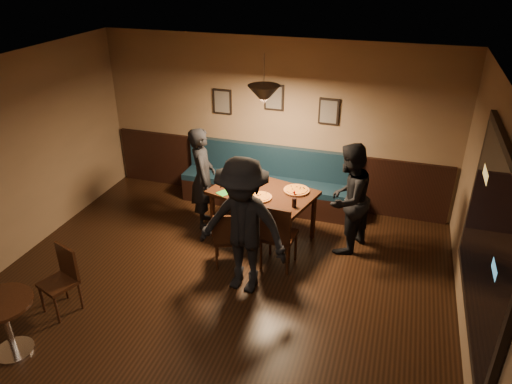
% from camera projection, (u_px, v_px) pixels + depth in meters
% --- Properties ---
extents(floor, '(7.00, 7.00, 0.00)m').
position_uv_depth(floor, '(192.00, 330.00, 5.61)').
color(floor, black).
rests_on(floor, ground).
extents(ceiling, '(7.00, 7.00, 0.00)m').
position_uv_depth(ceiling, '(173.00, 97.00, 4.33)').
color(ceiling, silver).
rests_on(ceiling, ground).
extents(wall_back, '(6.00, 0.00, 6.00)m').
position_uv_depth(wall_back, '(274.00, 123.00, 7.94)').
color(wall_back, '#8C704F').
rests_on(wall_back, ground).
extents(wall_right, '(0.00, 7.00, 7.00)m').
position_uv_depth(wall_right, '(497.00, 283.00, 4.17)').
color(wall_right, '#8C704F').
rests_on(wall_right, ground).
extents(wainscot, '(5.88, 0.06, 1.00)m').
position_uv_depth(wainscot, '(273.00, 173.00, 8.33)').
color(wainscot, black).
rests_on(wainscot, ground).
extents(booth_bench, '(3.00, 0.60, 1.00)m').
position_uv_depth(booth_bench, '(268.00, 179.00, 8.10)').
color(booth_bench, '#0F232D').
rests_on(booth_bench, ground).
extents(window_frame, '(0.06, 2.56, 1.86)m').
position_uv_depth(window_frame, '(488.00, 242.00, 4.56)').
color(window_frame, black).
rests_on(window_frame, wall_right).
extents(window_glass, '(0.00, 2.40, 2.40)m').
position_uv_depth(window_glass, '(485.00, 242.00, 4.57)').
color(window_glass, black).
rests_on(window_glass, wall_right).
extents(picture_left, '(0.32, 0.04, 0.42)m').
position_uv_depth(picture_left, '(222.00, 102.00, 8.02)').
color(picture_left, black).
rests_on(picture_left, wall_back).
extents(picture_center, '(0.32, 0.04, 0.42)m').
position_uv_depth(picture_center, '(274.00, 97.00, 7.71)').
color(picture_center, black).
rests_on(picture_center, wall_back).
extents(picture_right, '(0.32, 0.04, 0.42)m').
position_uv_depth(picture_right, '(329.00, 111.00, 7.54)').
color(picture_right, black).
rests_on(picture_right, wall_back).
extents(pendant_lamp, '(0.44, 0.44, 0.25)m').
position_uv_depth(pendant_lamp, '(264.00, 95.00, 6.40)').
color(pendant_lamp, black).
rests_on(pendant_lamp, ceiling).
extents(dining_table, '(1.67, 1.30, 0.79)m').
position_uv_depth(dining_table, '(263.00, 214.00, 7.25)').
color(dining_table, black).
rests_on(dining_table, floor).
extents(chair_near_left, '(0.49, 0.49, 0.87)m').
position_uv_depth(chair_near_left, '(228.00, 237.00, 6.62)').
color(chair_near_left, black).
rests_on(chair_near_left, floor).
extents(chair_near_right, '(0.48, 0.48, 1.01)m').
position_uv_depth(chair_near_right, '(279.00, 234.00, 6.55)').
color(chair_near_right, black).
rests_on(chair_near_right, floor).
extents(diner_left, '(0.59, 0.70, 1.63)m').
position_uv_depth(diner_left, '(203.00, 178.00, 7.41)').
color(diner_left, black).
rests_on(diner_left, floor).
extents(diner_right, '(0.89, 0.98, 1.66)m').
position_uv_depth(diner_right, '(348.00, 199.00, 6.77)').
color(diner_right, black).
rests_on(diner_right, floor).
extents(diner_front, '(1.27, 0.83, 1.85)m').
position_uv_depth(diner_front, '(243.00, 227.00, 5.92)').
color(diner_front, black).
rests_on(diner_front, floor).
extents(pizza_a, '(0.47, 0.47, 0.04)m').
position_uv_depth(pizza_a, '(237.00, 181.00, 7.32)').
color(pizza_a, orange).
rests_on(pizza_a, dining_table).
extents(pizza_b, '(0.42, 0.42, 0.04)m').
position_uv_depth(pizza_b, '(260.00, 197.00, 6.86)').
color(pizza_b, '#C76E25').
rests_on(pizza_b, dining_table).
extents(pizza_c, '(0.42, 0.42, 0.04)m').
position_uv_depth(pizza_c, '(296.00, 190.00, 7.05)').
color(pizza_c, orange).
rests_on(pizza_c, dining_table).
extents(soda_glass, '(0.08, 0.08, 0.14)m').
position_uv_depth(soda_glass, '(294.00, 203.00, 6.61)').
color(soda_glass, black).
rests_on(soda_glass, dining_table).
extents(tabasco_bottle, '(0.03, 0.03, 0.11)m').
position_uv_depth(tabasco_bottle, '(294.00, 193.00, 6.89)').
color(tabasco_bottle, '#920804').
rests_on(tabasco_bottle, dining_table).
extents(napkin_a, '(0.15, 0.15, 0.01)m').
position_uv_depth(napkin_a, '(230.00, 179.00, 7.44)').
color(napkin_a, '#1C6A21').
rests_on(napkin_a, dining_table).
extents(napkin_b, '(0.23, 0.23, 0.01)m').
position_uv_depth(napkin_b, '(223.00, 193.00, 7.01)').
color(napkin_b, '#1F7721').
rests_on(napkin_b, dining_table).
extents(cutlery_set, '(0.20, 0.10, 0.00)m').
position_uv_depth(cutlery_set, '(249.00, 203.00, 6.73)').
color(cutlery_set, '#B6B6BA').
rests_on(cutlery_set, dining_table).
extents(cafe_table, '(0.87, 0.87, 0.70)m').
position_uv_depth(cafe_table, '(7.00, 327.00, 5.16)').
color(cafe_table, black).
rests_on(cafe_table, floor).
extents(cafe_chair_far, '(0.48, 0.48, 0.85)m').
position_uv_depth(cafe_chair_far, '(58.00, 282.00, 5.74)').
color(cafe_chair_far, black).
rests_on(cafe_chair_far, floor).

